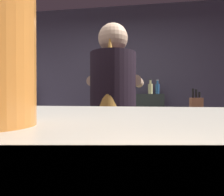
% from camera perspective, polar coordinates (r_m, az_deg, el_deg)
% --- Properties ---
extents(wall_back, '(5.20, 0.10, 2.70)m').
position_cam_1_polar(wall_back, '(3.46, 3.05, 4.78)').
color(wall_back, '#494455').
rests_on(wall_back, ground).
extents(prep_counter, '(2.10, 0.60, 0.88)m').
position_cam_1_polar(prep_counter, '(1.97, 9.55, -18.94)').
color(prep_counter, '#4A4427').
rests_on(prep_counter, ground).
extents(back_shelf, '(0.80, 0.36, 1.13)m').
position_cam_1_polar(back_shelf, '(3.20, 7.76, -8.98)').
color(back_shelf, '#313B36').
rests_on(back_shelf, ground).
extents(mini_fridge, '(0.69, 0.58, 1.19)m').
position_cam_1_polar(mini_fridge, '(3.81, -29.61, -7.10)').
color(mini_fridge, white).
rests_on(mini_fridge, ground).
extents(bartender, '(0.44, 0.52, 1.64)m').
position_cam_1_polar(bartender, '(1.42, 0.23, -5.55)').
color(bartender, '#34292F').
rests_on(bartender, ground).
extents(knife_block, '(0.10, 0.08, 0.28)m').
position_cam_1_polar(knife_block, '(1.87, 23.89, -2.83)').
color(knife_block, '#945A41').
rests_on(knife_block, prep_counter).
extents(mixing_bowl, '(0.20, 0.20, 0.06)m').
position_cam_1_polar(mixing_bowl, '(1.83, -2.07, -5.31)').
color(mixing_bowl, slate).
rests_on(mixing_bowl, prep_counter).
extents(chefs_knife, '(0.24, 0.10, 0.01)m').
position_cam_1_polar(chefs_knife, '(1.82, 10.84, -6.11)').
color(chefs_knife, silver).
rests_on(chefs_knife, prep_counter).
extents(bottle_soy, '(0.07, 0.07, 0.24)m').
position_cam_1_polar(bottle_soy, '(3.18, 11.40, 2.86)').
color(bottle_soy, '#DAD488').
rests_on(bottle_soy, back_shelf).
extents(bottle_olive_oil, '(0.07, 0.07, 0.23)m').
position_cam_1_polar(bottle_olive_oil, '(3.24, 13.46, 2.79)').
color(bottle_olive_oil, '#295B8F').
rests_on(bottle_olive_oil, back_shelf).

